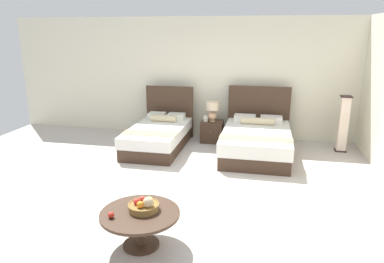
# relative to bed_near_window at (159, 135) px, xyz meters

# --- Properties ---
(ground_plane) EXTENTS (10.19, 9.56, 0.02)m
(ground_plane) POSITION_rel_bed_near_window_xyz_m (1.05, -1.72, -0.30)
(ground_plane) COLOR #BDB5AB
(wall_back) EXTENTS (10.19, 0.12, 2.79)m
(wall_back) POSITION_rel_bed_near_window_xyz_m (1.05, 1.26, 1.11)
(wall_back) COLOR silver
(wall_back) RESTS_ON ground
(bed_near_window) EXTENTS (1.14, 2.04, 1.22)m
(bed_near_window) POSITION_rel_bed_near_window_xyz_m (0.00, 0.00, 0.00)
(bed_near_window) COLOR #3D291D
(bed_near_window) RESTS_ON ground
(bed_near_corner) EXTENTS (1.39, 2.12, 1.27)m
(bed_near_corner) POSITION_rel_bed_near_window_xyz_m (2.09, -0.00, 0.02)
(bed_near_corner) COLOR #3D291D
(bed_near_corner) RESTS_ON ground
(nightstand) EXTENTS (0.49, 0.48, 0.48)m
(nightstand) POSITION_rel_bed_near_window_xyz_m (1.06, 0.68, -0.05)
(nightstand) COLOR #3D291D
(nightstand) RESTS_ON ground
(table_lamp) EXTENTS (0.30, 0.30, 0.45)m
(table_lamp) POSITION_rel_bed_near_window_xyz_m (1.06, 0.70, 0.47)
(table_lamp) COLOR tan
(table_lamp) RESTS_ON nightstand
(vase) EXTENTS (0.10, 0.10, 0.14)m
(vase) POSITION_rel_bed_near_window_xyz_m (0.92, 0.64, 0.26)
(vase) COLOR silver
(vase) RESTS_ON nightstand
(coffee_table) EXTENTS (0.94, 0.94, 0.44)m
(coffee_table) POSITION_rel_bed_near_window_xyz_m (0.88, -3.62, 0.06)
(coffee_table) COLOR #3D291D
(coffee_table) RESTS_ON ground
(fruit_bowl) EXTENTS (0.37, 0.37, 0.19)m
(fruit_bowl) POSITION_rel_bed_near_window_xyz_m (0.91, -3.57, 0.22)
(fruit_bowl) COLOR olive
(fruit_bowl) RESTS_ON coffee_table
(loose_apple) EXTENTS (0.07, 0.07, 0.07)m
(loose_apple) POSITION_rel_bed_near_window_xyz_m (0.60, -3.82, 0.19)
(loose_apple) COLOR red
(loose_apple) RESTS_ON coffee_table
(floor_lamp_corner) EXTENTS (0.22, 0.22, 1.19)m
(floor_lamp_corner) POSITION_rel_bed_near_window_xyz_m (3.85, 0.57, 0.31)
(floor_lamp_corner) COLOR #372223
(floor_lamp_corner) RESTS_ON ground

